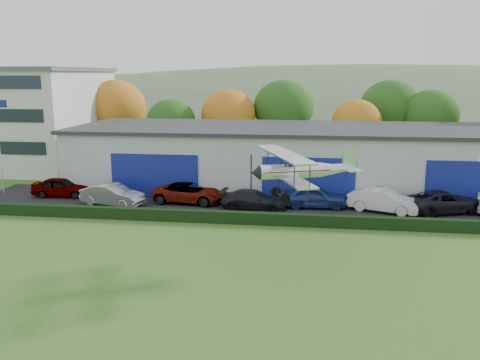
# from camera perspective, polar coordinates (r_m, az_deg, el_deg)

# --- Properties ---
(ground) EXTENTS (300.00, 300.00, 0.00)m
(ground) POSITION_cam_1_polar(r_m,az_deg,el_deg) (19.29, -8.77, -18.63)
(ground) COLOR #3C6620
(ground) RESTS_ON ground
(apron) EXTENTS (48.00, 9.00, 0.05)m
(apron) POSITION_cam_1_polar(r_m,az_deg,el_deg) (38.19, 4.58, -2.94)
(apron) COLOR black
(apron) RESTS_ON ground
(hedge) EXTENTS (46.00, 0.60, 0.80)m
(hedge) POSITION_cam_1_polar(r_m,az_deg,el_deg) (33.48, 4.11, -4.39)
(hedge) COLOR black
(hedge) RESTS_ON ground
(hangar) EXTENTS (40.60, 12.60, 5.30)m
(hangar) POSITION_cam_1_polar(r_m,az_deg,el_deg) (44.43, 7.74, 2.55)
(hangar) COLOR #B2B7BC
(hangar) RESTS_ON ground
(office_block) EXTENTS (20.60, 15.60, 10.40)m
(office_block) POSITION_cam_1_polar(r_m,az_deg,el_deg) (60.82, -25.23, 6.45)
(office_block) COLOR silver
(office_block) RESTS_ON ground
(flagpole) EXTENTS (1.05, 0.10, 8.00)m
(flagpole) POSITION_cam_1_polar(r_m,az_deg,el_deg) (45.60, -25.39, 4.46)
(flagpole) COLOR silver
(flagpole) RESTS_ON ground
(tree_belt) EXTENTS (75.70, 13.22, 10.12)m
(tree_belt) POSITION_cam_1_polar(r_m,az_deg,el_deg) (56.81, 3.66, 7.63)
(tree_belt) COLOR #3D2614
(tree_belt) RESTS_ON ground
(distant_hills) EXTENTS (430.00, 196.00, 56.00)m
(distant_hills) POSITION_cam_1_polar(r_m,az_deg,el_deg) (157.82, 4.35, 3.49)
(distant_hills) COLOR #4C6642
(distant_hills) RESTS_ON ground
(car_0) EXTENTS (4.66, 2.10, 1.55)m
(car_0) POSITION_cam_1_polar(r_m,az_deg,el_deg) (43.25, -19.43, -0.75)
(car_0) COLOR gray
(car_0) RESTS_ON apron
(car_1) EXTENTS (5.18, 2.86, 1.62)m
(car_1) POSITION_cam_1_polar(r_m,az_deg,el_deg) (39.20, -14.12, -1.62)
(car_1) COLOR silver
(car_1) RESTS_ON apron
(car_2) EXTENTS (5.62, 2.97, 1.51)m
(car_2) POSITION_cam_1_polar(r_m,az_deg,el_deg) (39.03, -5.78, -1.46)
(car_2) COLOR gray
(car_2) RESTS_ON apron
(car_3) EXTENTS (4.98, 2.39, 1.40)m
(car_3) POSITION_cam_1_polar(r_m,az_deg,el_deg) (36.99, 1.54, -2.23)
(car_3) COLOR black
(car_3) RESTS_ON apron
(car_4) EXTENTS (4.93, 2.19, 1.65)m
(car_4) POSITION_cam_1_polar(r_m,az_deg,el_deg) (37.83, 8.28, -1.84)
(car_4) COLOR navy
(car_4) RESTS_ON apron
(car_5) EXTENTS (5.30, 3.49, 1.65)m
(car_5) POSITION_cam_1_polar(r_m,az_deg,el_deg) (37.68, 15.86, -2.23)
(car_5) COLOR silver
(car_5) RESTS_ON apron
(car_6) EXTENTS (6.08, 4.30, 1.54)m
(car_6) POSITION_cam_1_polar(r_m,az_deg,el_deg) (38.94, 21.98, -2.29)
(car_6) COLOR black
(car_6) RESTS_ON apron
(biplane) EXTENTS (5.92, 6.65, 2.52)m
(biplane) POSITION_cam_1_polar(r_m,az_deg,el_deg) (26.94, 6.71, 1.20)
(biplane) COLOR silver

